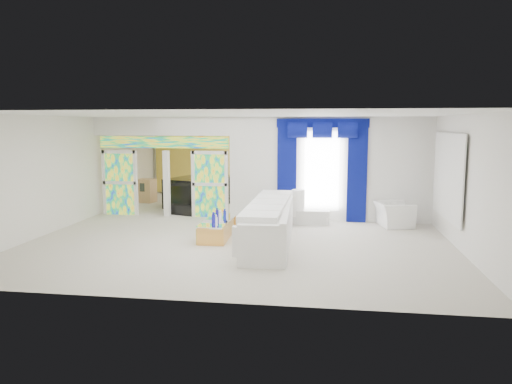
% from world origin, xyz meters
% --- Properties ---
extents(floor, '(12.00, 12.00, 0.00)m').
position_xyz_m(floor, '(0.00, 0.00, 0.00)').
color(floor, '#B7AF9E').
rests_on(floor, ground).
extents(dividing_wall, '(5.70, 0.18, 3.00)m').
position_xyz_m(dividing_wall, '(2.15, 1.00, 1.50)').
color(dividing_wall, white).
rests_on(dividing_wall, ground).
extents(dividing_header, '(4.30, 0.18, 0.55)m').
position_xyz_m(dividing_header, '(-2.85, 1.00, 2.73)').
color(dividing_header, white).
rests_on(dividing_header, dividing_wall).
extents(stained_panel_left, '(0.95, 0.04, 2.00)m').
position_xyz_m(stained_panel_left, '(-4.28, 1.00, 1.00)').
color(stained_panel_left, '#994C3F').
rests_on(stained_panel_left, ground).
extents(stained_panel_right, '(0.95, 0.04, 2.00)m').
position_xyz_m(stained_panel_right, '(-1.42, 1.00, 1.00)').
color(stained_panel_right, '#994C3F').
rests_on(stained_panel_right, ground).
extents(stained_transom, '(4.00, 0.05, 0.35)m').
position_xyz_m(stained_transom, '(-2.85, 1.00, 2.25)').
color(stained_transom, '#994C3F').
rests_on(stained_transom, dividing_header).
extents(window_pane, '(1.00, 0.02, 2.30)m').
position_xyz_m(window_pane, '(1.90, 0.90, 1.45)').
color(window_pane, white).
rests_on(window_pane, dividing_wall).
extents(blue_drape_left, '(0.55, 0.10, 2.80)m').
position_xyz_m(blue_drape_left, '(0.90, 0.87, 1.40)').
color(blue_drape_left, '#030446').
rests_on(blue_drape_left, ground).
extents(blue_drape_right, '(0.55, 0.10, 2.80)m').
position_xyz_m(blue_drape_right, '(2.90, 0.87, 1.40)').
color(blue_drape_right, '#030446').
rests_on(blue_drape_right, ground).
extents(blue_pelmet, '(2.60, 0.12, 0.25)m').
position_xyz_m(blue_pelmet, '(1.90, 0.87, 2.82)').
color(blue_pelmet, '#030446').
rests_on(blue_pelmet, dividing_wall).
extents(wall_mirror, '(0.04, 2.70, 1.90)m').
position_xyz_m(wall_mirror, '(4.94, -1.00, 1.55)').
color(wall_mirror, white).
rests_on(wall_mirror, ground).
extents(gold_curtains, '(9.70, 0.12, 2.90)m').
position_xyz_m(gold_curtains, '(0.00, 5.90, 1.50)').
color(gold_curtains, gold).
rests_on(gold_curtains, ground).
extents(white_sofa, '(1.16, 4.53, 0.85)m').
position_xyz_m(white_sofa, '(0.74, -1.86, 0.43)').
color(white_sofa, white).
rests_on(white_sofa, ground).
extents(coffee_table, '(0.70, 1.89, 0.42)m').
position_xyz_m(coffee_table, '(-0.61, -1.56, 0.21)').
color(coffee_table, gold).
rests_on(coffee_table, ground).
extents(console_table, '(1.16, 0.42, 0.38)m').
position_xyz_m(console_table, '(1.57, 0.44, 0.19)').
color(console_table, silver).
rests_on(console_table, ground).
extents(table_lamp, '(0.36, 0.36, 0.58)m').
position_xyz_m(table_lamp, '(1.27, 0.44, 0.67)').
color(table_lamp, white).
rests_on(table_lamp, console_table).
extents(armchair, '(1.09, 1.19, 0.67)m').
position_xyz_m(armchair, '(3.89, 0.40, 0.33)').
color(armchair, white).
rests_on(armchair, ground).
extents(grand_piano, '(2.02, 2.32, 0.99)m').
position_xyz_m(grand_piano, '(-2.34, 2.87, 0.49)').
color(grand_piano, black).
rests_on(grand_piano, ground).
extents(piano_bench, '(0.99, 0.63, 0.31)m').
position_xyz_m(piano_bench, '(-2.34, 1.27, 0.15)').
color(piano_bench, black).
rests_on(piano_bench, ground).
extents(tv_console, '(0.65, 0.60, 0.84)m').
position_xyz_m(tv_console, '(-4.39, 3.48, 0.42)').
color(tv_console, '#A97854').
rests_on(tv_console, ground).
extents(chandelier, '(0.60, 0.60, 0.60)m').
position_xyz_m(chandelier, '(-2.30, 3.40, 2.65)').
color(chandelier, gold).
rests_on(chandelier, ceiling).
extents(decanters, '(0.18, 1.13, 0.25)m').
position_xyz_m(decanters, '(-0.60, -1.59, 0.51)').
color(decanters, white).
rests_on(decanters, coffee_table).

